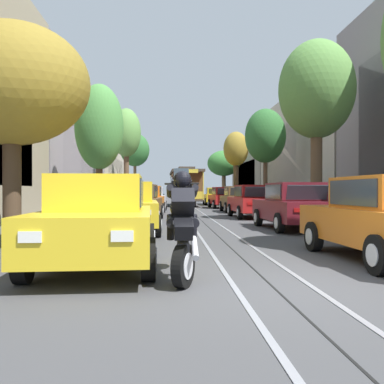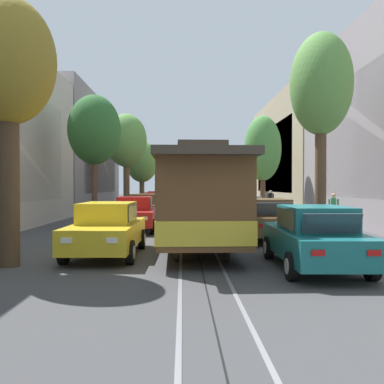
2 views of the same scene
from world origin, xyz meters
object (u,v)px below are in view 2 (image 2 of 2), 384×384
parked_car_orange_fourth_left (230,205)px  motorcycle_with_rider (198,197)px  street_tree_kerb_right_second (126,141)px  pedestrian_on_right_pavement (271,199)px  parked_car_orange_near_right (162,198)px  parked_car_yellow_sixth_right (107,229)px  street_tree_kerb_right_near (142,162)px  parked_car_brown_sixth_left (266,219)px  street_tree_kerb_left_near (237,169)px  street_tree_kerb_right_mid (94,130)px  pedestrian_on_left_pavement (334,208)px  cable_car_trolley (197,199)px  street_tree_kerb_left_second (263,149)px  parked_car_maroon_second_right (157,200)px  parked_car_red_mid_right (154,203)px  parked_car_red_fifth_right (135,213)px  parked_car_yellow_second_left (217,200)px  parked_car_silver_fifth_left (242,210)px  parked_car_teal_far_left (314,237)px  parked_car_brown_fourth_right (144,207)px  street_tree_kerb_left_mid (321,87)px  parked_car_yellow_near_left (212,198)px  parked_car_brown_mid_left (223,202)px

parked_car_orange_fourth_left → motorcycle_with_rider: 18.07m
street_tree_kerb_right_second → pedestrian_on_right_pavement: (-12.15, -2.25, -4.68)m
parked_car_orange_near_right → parked_car_yellow_sixth_right: bearing=89.9°
parked_car_orange_near_right → motorcycle_with_rider: size_ratio=2.33×
street_tree_kerb_right_near → parked_car_brown_sixth_left: bearing=105.6°
street_tree_kerb_left_near → street_tree_kerb_right_mid: size_ratio=0.75×
street_tree_kerb_right_second → street_tree_kerb_left_near: bearing=-140.7°
street_tree_kerb_right_near → pedestrian_on_left_pavement: (-11.96, 21.96, -3.59)m
street_tree_kerb_right_near → cable_car_trolley: (-4.72, 29.12, -2.90)m
street_tree_kerb_left_second → street_tree_kerb_right_second: (10.09, -4.56, 1.00)m
parked_car_brown_sixth_left → cable_car_trolley: (2.78, 2.31, 0.86)m
cable_car_trolley → pedestrian_on_right_pavement: cable_car_trolley is taller
parked_car_maroon_second_right → street_tree_kerb_right_near: street_tree_kerb_right_near is taller
parked_car_orange_fourth_left → parked_car_maroon_second_right: (5.46, -10.00, 0.00)m
parked_car_red_mid_right → parked_car_red_fifth_right: same height
parked_car_yellow_second_left → street_tree_kerb_left_second: (-2.42, 9.42, 3.84)m
parked_car_silver_fifth_left → pedestrian_on_right_pavement: bearing=-108.0°
parked_car_teal_far_left → parked_car_yellow_sixth_right: same height
parked_car_brown_sixth_left → parked_car_yellow_sixth_right: bearing=32.4°
parked_car_yellow_second_left → parked_car_orange_fourth_left: size_ratio=1.01×
parked_car_brown_sixth_left → street_tree_kerb_left_second: (-2.32, -12.44, 3.84)m
parked_car_brown_sixth_left → parked_car_brown_fourth_right: size_ratio=1.00×
street_tree_kerb_left_mid → cable_car_trolley: street_tree_kerb_left_mid is taller
parked_car_teal_far_left → pedestrian_on_right_pavement: 25.18m
street_tree_kerb_right_mid → street_tree_kerb_left_mid: bearing=148.8°
parked_car_red_mid_right → parked_car_yellow_sixth_right: bearing=89.7°
pedestrian_on_left_pavement → parked_car_brown_sixth_left: bearing=47.4°
pedestrian_on_left_pavement → pedestrian_on_right_pavement: (0.07, -14.40, -0.01)m
parked_car_orange_near_right → pedestrian_on_right_pavement: (-9.82, 8.20, 0.16)m
parked_car_yellow_second_left → pedestrian_on_right_pavement: size_ratio=2.61×
parked_car_yellow_near_left → street_tree_kerb_right_mid: 23.24m
parked_car_red_fifth_right → street_tree_kerb_left_mid: (-7.61, 3.11, 5.12)m
parked_car_orange_fourth_left → parked_car_red_mid_right: bearing=-35.3°
parked_car_red_fifth_right → street_tree_kerb_right_mid: size_ratio=0.63×
pedestrian_on_left_pavement → street_tree_kerb_left_near: bearing=-83.8°
street_tree_kerb_left_mid → motorcycle_with_rider: 29.53m
street_tree_kerb_left_near → street_tree_kerb_left_mid: size_ratio=0.64×
parked_car_orange_near_right → pedestrian_on_left_pavement: 24.67m
parked_car_brown_sixth_left → pedestrian_on_left_pavement: size_ratio=2.56×
parked_car_red_fifth_right → street_tree_kerb_left_near: size_ratio=0.85×
parked_car_orange_fourth_left → street_tree_kerb_left_second: bearing=-148.1°
parked_car_brown_mid_left → cable_car_trolley: size_ratio=0.48×
parked_car_orange_fourth_left → cable_car_trolley: cable_car_trolley is taller
street_tree_kerb_left_second → street_tree_kerb_right_near: (9.83, -14.37, -0.08)m
parked_car_red_fifth_right → parked_car_brown_mid_left: bearing=-112.4°
parked_car_yellow_second_left → pedestrian_on_left_pavement: size_ratio=2.60×
parked_car_yellow_second_left → parked_car_yellow_sixth_right: bearing=77.9°
parked_car_teal_far_left → parked_car_maroon_second_right: same height
street_tree_kerb_left_second → pedestrian_on_right_pavement: (-2.06, -6.80, -3.68)m
parked_car_brown_mid_left → parked_car_maroon_second_right: size_ratio=1.00×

